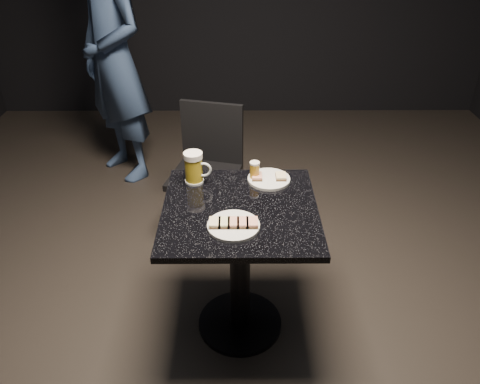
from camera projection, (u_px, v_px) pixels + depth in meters
name	position (u px, v px, depth m)	size (l,w,h in m)	color
floor	(240.00, 324.00, 2.50)	(6.00, 6.00, 0.00)	black
plate_large	(233.00, 226.00, 1.97)	(0.22, 0.22, 0.01)	silver
plate_small	(269.00, 179.00, 2.30)	(0.21, 0.21, 0.01)	silver
patron	(114.00, 60.00, 3.44)	(0.68, 0.44, 1.85)	navy
table	(240.00, 250.00, 2.23)	(0.70, 0.70, 0.75)	black
beer_mug	(194.00, 167.00, 2.26)	(0.13, 0.09, 0.16)	silver
beer_tumbler	(255.00, 171.00, 2.29)	(0.05, 0.05, 0.10)	silver
chair	(208.00, 164.00, 2.97)	(0.49, 0.49, 0.87)	black
canapes_on_plate_large	(233.00, 223.00, 1.96)	(0.21, 0.07, 0.02)	#4C3521
canapes_on_plate_small	(269.00, 176.00, 2.29)	(0.17, 0.07, 0.02)	#4C3521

